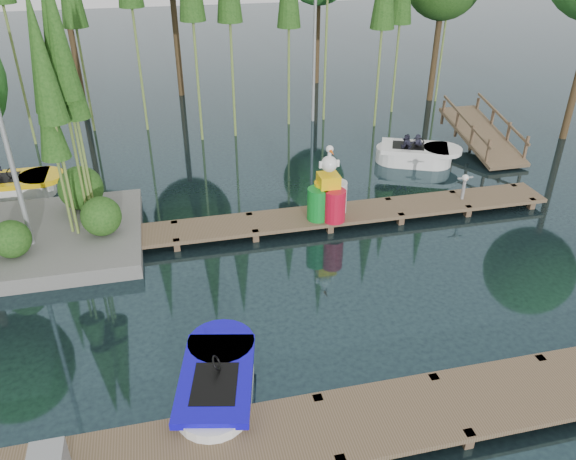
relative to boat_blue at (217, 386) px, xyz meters
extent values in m
plane|color=#1E3238|center=(1.63, 3.17, -0.27)|extent=(90.00, 90.00, 0.00)
cube|color=brown|center=(1.63, -1.33, -0.02)|extent=(18.00, 1.50, 0.10)
cube|color=brown|center=(-2.67, -0.70, -0.22)|extent=(0.16, 0.16, 0.50)
cube|color=brown|center=(-0.52, -0.70, -0.22)|extent=(0.16, 0.16, 0.50)
cube|color=brown|center=(1.63, -0.70, -0.22)|extent=(0.16, 0.16, 0.50)
cube|color=brown|center=(3.78, -1.96, -0.22)|extent=(0.16, 0.16, 0.50)
cube|color=brown|center=(3.78, -0.70, -0.22)|extent=(0.16, 0.16, 0.50)
cube|color=brown|center=(5.93, -0.70, -0.22)|extent=(0.16, 0.16, 0.50)
cube|color=brown|center=(2.63, 5.67, -0.02)|extent=(15.00, 1.20, 0.10)
cube|color=brown|center=(-4.47, 5.19, -0.22)|extent=(0.16, 0.16, 0.50)
cube|color=brown|center=(-4.47, 6.15, -0.22)|extent=(0.16, 0.16, 0.50)
cube|color=brown|center=(-2.44, 5.19, -0.22)|extent=(0.16, 0.16, 0.50)
cube|color=brown|center=(-2.44, 6.15, -0.22)|extent=(0.16, 0.16, 0.50)
cube|color=brown|center=(-0.41, 5.19, -0.22)|extent=(0.16, 0.16, 0.50)
cube|color=brown|center=(-0.41, 6.15, -0.22)|extent=(0.16, 0.16, 0.50)
cube|color=brown|center=(1.62, 5.19, -0.22)|extent=(0.16, 0.16, 0.50)
cube|color=brown|center=(1.62, 6.15, -0.22)|extent=(0.16, 0.16, 0.50)
cube|color=brown|center=(3.65, 5.19, -0.22)|extent=(0.16, 0.16, 0.50)
cube|color=brown|center=(3.65, 6.15, -0.22)|extent=(0.16, 0.16, 0.50)
cube|color=brown|center=(5.67, 5.19, -0.22)|extent=(0.16, 0.16, 0.50)
cube|color=brown|center=(5.67, 6.15, -0.22)|extent=(0.16, 0.16, 0.50)
cube|color=brown|center=(7.70, 5.19, -0.22)|extent=(0.16, 0.16, 0.50)
cube|color=brown|center=(7.70, 6.15, -0.22)|extent=(0.16, 0.16, 0.50)
cube|color=brown|center=(9.73, 5.19, -0.22)|extent=(0.16, 0.16, 0.50)
cube|color=brown|center=(9.73, 6.15, -0.22)|extent=(0.16, 0.16, 0.50)
cube|color=slate|center=(-4.37, 6.17, -0.09)|extent=(6.20, 4.20, 0.42)
sphere|color=#2A561B|center=(-4.17, 5.17, 0.57)|extent=(0.90, 0.90, 0.90)
sphere|color=#2A561B|center=(-2.77, 7.37, 0.72)|extent=(1.20, 1.20, 1.20)
sphere|color=#2A561B|center=(-2.17, 5.77, 0.62)|extent=(1.00, 1.00, 1.00)
cylinder|color=olive|center=(-2.62, 6.73, 2.70)|extent=(0.07, 0.07, 5.93)
cone|color=#2A561B|center=(-2.62, 6.73, 4.77)|extent=(0.70, 0.70, 2.97)
cylinder|color=olive|center=(-2.94, 6.57, 2.56)|extent=(0.07, 0.07, 5.66)
cone|color=#2A561B|center=(-2.94, 6.57, 4.55)|extent=(0.70, 0.70, 2.83)
cylinder|color=olive|center=(-2.44, 6.76, 2.35)|extent=(0.07, 0.07, 5.22)
cone|color=#2A561B|center=(-2.44, 6.76, 4.17)|extent=(0.70, 0.70, 2.61)
cylinder|color=olive|center=(-2.81, 5.95, 2.50)|extent=(0.07, 0.07, 5.53)
cone|color=#2A561B|center=(-2.81, 5.95, 4.43)|extent=(0.70, 0.70, 2.76)
cylinder|color=olive|center=(-2.96, 6.08, 1.74)|extent=(0.07, 0.07, 4.01)
cone|color=#2A561B|center=(-2.96, 6.08, 3.14)|extent=(0.70, 0.70, 2.01)
cylinder|color=olive|center=(-2.50, 6.62, 2.79)|extent=(0.07, 0.07, 6.11)
cone|color=#2A561B|center=(-2.50, 6.62, 4.93)|extent=(0.70, 0.70, 3.05)
cylinder|color=#402F1B|center=(11.62, 15.82, 2.24)|extent=(0.26, 0.26, 5.02)
cylinder|color=#402F1B|center=(7.37, 19.87, 2.39)|extent=(0.26, 0.26, 5.31)
cylinder|color=#402F1B|center=(0.63, 19.20, 2.96)|extent=(0.26, 0.26, 6.46)
cylinder|color=#402F1B|center=(-3.78, 19.18, 3.16)|extent=(0.26, 0.26, 6.85)
cylinder|color=olive|center=(-5.08, 13.99, 4.56)|extent=(0.09, 0.09, 9.66)
cylinder|color=olive|center=(-3.04, 15.01, 3.58)|extent=(0.09, 0.09, 7.69)
cylinder|color=olive|center=(-1.00, 14.65, 4.23)|extent=(0.09, 0.09, 8.99)
cylinder|color=olive|center=(1.00, 13.04, 3.95)|extent=(0.09, 0.09, 8.44)
cylinder|color=olive|center=(2.28, 13.17, 3.84)|extent=(0.09, 0.09, 8.22)
cylinder|color=olive|center=(4.59, 14.04, 3.44)|extent=(0.09, 0.09, 7.41)
cylinder|color=olive|center=(7.87, 13.00, 3.44)|extent=(0.09, 0.09, 7.40)
cylinder|color=olive|center=(9.26, 14.60, 3.30)|extent=(0.09, 0.09, 7.14)
cylinder|color=gray|center=(-3.87, 5.67, 3.23)|extent=(0.12, 0.12, 7.00)
cylinder|color=gray|center=(5.63, 14.17, 3.23)|extent=(0.12, 0.12, 7.00)
cube|color=brown|center=(10.63, 9.67, 0.28)|extent=(1.50, 3.94, 0.95)
cube|color=brown|center=(9.93, 8.07, 0.32)|extent=(0.08, 0.08, 0.90)
cube|color=brown|center=(9.93, 9.17, 0.43)|extent=(0.08, 0.08, 0.90)
cube|color=brown|center=(9.93, 10.27, 0.54)|extent=(0.08, 0.08, 0.90)
cube|color=brown|center=(9.93, 11.37, 0.65)|extent=(0.08, 0.08, 0.90)
cube|color=brown|center=(9.93, 9.67, 0.88)|extent=(0.06, 3.54, 0.83)
cube|color=brown|center=(11.33, 8.07, 0.32)|extent=(0.08, 0.08, 0.90)
cube|color=brown|center=(11.33, 9.17, 0.43)|extent=(0.08, 0.08, 0.90)
cube|color=brown|center=(11.33, 10.27, 0.54)|extent=(0.08, 0.08, 0.90)
cube|color=brown|center=(11.33, 11.37, 0.65)|extent=(0.08, 0.08, 0.90)
cube|color=brown|center=(11.33, 9.67, 0.88)|extent=(0.06, 3.54, 0.83)
cube|color=white|center=(-0.01, -0.06, -0.06)|extent=(1.46, 1.47, 0.56)
cylinder|color=white|center=(0.12, 0.54, -0.06)|extent=(1.46, 1.46, 0.56)
cylinder|color=white|center=(-0.15, -0.66, -0.06)|extent=(1.46, 1.46, 0.56)
cube|color=#0F07C7|center=(-0.01, -0.06, 0.24)|extent=(1.68, 2.35, 0.14)
cylinder|color=#0F07C7|center=(0.18, 0.81, 0.24)|extent=(1.49, 1.49, 0.14)
cube|color=black|center=(-0.06, -0.26, 0.29)|extent=(0.96, 1.15, 0.06)
torus|color=black|center=(0.02, 0.09, 0.44)|extent=(0.21, 0.31, 0.27)
cube|color=white|center=(-5.11, 9.47, -0.05)|extent=(1.32, 1.31, 0.60)
cylinder|color=white|center=(-4.45, 9.47, -0.05)|extent=(1.31, 1.31, 0.60)
cube|color=yellow|center=(-5.11, 9.47, 0.28)|extent=(2.28, 1.34, 0.15)
cylinder|color=yellow|center=(-4.15, 9.47, 0.28)|extent=(1.34, 1.34, 0.15)
torus|color=black|center=(-4.95, 9.47, 0.49)|extent=(0.30, 0.16, 0.29)
cube|color=white|center=(7.81, 9.14, -0.06)|extent=(1.69, 1.68, 0.58)
cylinder|color=white|center=(8.39, 8.88, -0.06)|extent=(1.68, 1.68, 0.58)
cylinder|color=white|center=(7.23, 9.41, -0.06)|extent=(1.68, 1.68, 0.58)
cube|color=white|center=(7.81, 9.14, 0.26)|extent=(2.55, 2.08, 0.15)
cylinder|color=white|center=(8.66, 8.77, 0.26)|extent=(1.71, 1.71, 0.15)
cube|color=black|center=(7.62, 9.23, 0.31)|extent=(1.28, 1.15, 0.06)
torus|color=black|center=(7.96, 9.08, 0.47)|extent=(0.33, 0.26, 0.28)
imported|color=#1E1E2D|center=(7.57, 9.25, 0.53)|extent=(0.52, 0.46, 0.95)
imported|color=#1E1E2D|center=(8.06, 9.44, 0.46)|extent=(0.40, 0.35, 0.72)
cylinder|color=yellow|center=(3.64, 5.67, 0.51)|extent=(0.64, 0.64, 0.95)
cylinder|color=#0E8026|center=(3.38, 5.48, 0.47)|extent=(0.59, 0.59, 0.88)
cylinder|color=silver|center=(3.96, 5.77, 0.47)|extent=(0.59, 0.59, 0.88)
cylinder|color=red|center=(3.77, 5.28, 0.47)|extent=(0.59, 0.59, 0.88)
cube|color=yellow|center=(3.67, 5.57, 1.08)|extent=(0.54, 0.54, 0.34)
sphere|color=white|center=(3.67, 5.57, 1.55)|extent=(0.43, 0.43, 0.43)
cylinder|color=white|center=(3.67, 5.57, 1.79)|extent=(0.10, 0.10, 0.29)
sphere|color=white|center=(3.67, 5.57, 1.96)|extent=(0.20, 0.20, 0.20)
cone|color=#FF5B0D|center=(3.67, 5.38, 1.94)|extent=(0.10, 0.29, 0.10)
cube|color=white|center=(3.67, 5.57, 1.55)|extent=(0.54, 0.06, 0.18)
cylinder|color=gray|center=(7.75, 5.67, 0.32)|extent=(0.09, 0.09, 0.57)
sphere|color=white|center=(7.75, 5.67, 0.69)|extent=(0.19, 0.19, 0.19)
cube|color=gray|center=(7.75, 5.67, 0.69)|extent=(0.47, 0.04, 0.04)
cone|color=#FF5B0D|center=(7.75, 5.56, 0.69)|extent=(0.04, 0.09, 0.04)
camera|label=1|loc=(-0.43, -7.29, 7.24)|focal=35.00mm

